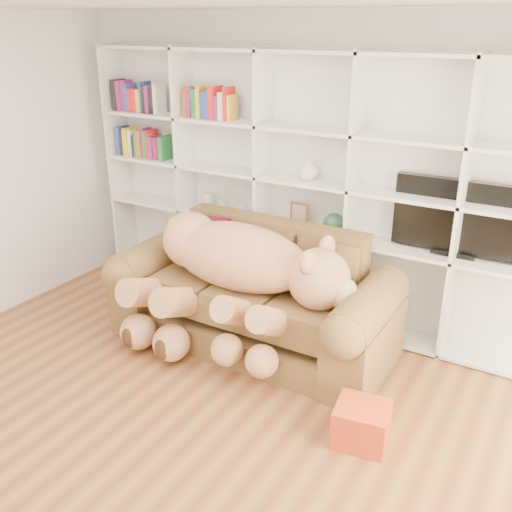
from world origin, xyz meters
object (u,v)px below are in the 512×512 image
Objects in this scene: gift_box at (362,424)px; tv at (459,219)px; sofa at (254,301)px; teddy_bear at (233,272)px.

tv is at bearing 83.71° from gift_box.
sofa is 2.33× the size of tv.
sofa is at bearing -153.66° from tv.
sofa is 1.28× the size of teddy_bear.
gift_box is at bearing -30.77° from sofa.
gift_box is at bearing -20.61° from teddy_bear.
sofa is 1.51m from gift_box.
teddy_bear reaches higher than sofa.
sofa reaches higher than gift_box.
gift_box is (1.28, -0.76, -0.24)m from sofa.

